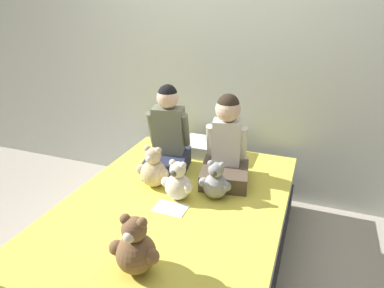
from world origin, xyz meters
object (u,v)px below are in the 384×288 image
(pillow_at_headboard, at_px, (211,149))
(teddy_bear_between_children, at_px, (178,183))
(teddy_bear_at_foot_of_bed, at_px, (135,248))
(sign_card, at_px, (170,208))
(teddy_bear_held_by_left_child, at_px, (153,169))
(bed, at_px, (175,231))
(child_on_right, at_px, (226,147))
(teddy_bear_held_by_right_child, at_px, (215,182))
(child_on_left, at_px, (168,138))

(pillow_at_headboard, bearing_deg, teddy_bear_between_children, -89.35)
(teddy_bear_at_foot_of_bed, distance_m, pillow_at_headboard, 1.43)
(teddy_bear_at_foot_of_bed, distance_m, sign_card, 0.57)
(teddy_bear_held_by_left_child, bearing_deg, bed, -29.83)
(teddy_bear_held_by_left_child, relative_size, teddy_bear_at_foot_of_bed, 0.96)
(teddy_bear_at_foot_of_bed, bearing_deg, teddy_bear_held_by_left_child, 109.54)
(child_on_right, xyz_separation_m, teddy_bear_held_by_left_child, (-0.45, -0.27, -0.13))
(teddy_bear_held_by_right_child, xyz_separation_m, teddy_bear_at_foot_of_bed, (-0.17, -0.78, 0.02))
(teddy_bear_held_by_right_child, distance_m, pillow_at_headboard, 0.69)
(child_on_right, bearing_deg, teddy_bear_between_children, -131.35)
(child_on_left, xyz_separation_m, sign_card, (0.24, -0.51, -0.26))
(child_on_left, relative_size, sign_card, 3.19)
(child_on_right, height_order, teddy_bear_held_by_right_child, child_on_right)
(teddy_bear_between_children, bearing_deg, bed, -94.45)
(bed, xyz_separation_m, teddy_bear_held_by_right_child, (0.24, 0.14, 0.36))
(bed, height_order, sign_card, sign_card)
(teddy_bear_held_by_right_child, bearing_deg, pillow_at_headboard, 111.98)
(child_on_left, distance_m, teddy_bear_between_children, 0.46)
(teddy_bear_between_children, height_order, pillow_at_headboard, teddy_bear_between_children)
(bed, relative_size, child_on_right, 3.01)
(teddy_bear_held_by_left_child, xyz_separation_m, teddy_bear_between_children, (0.23, -0.10, -0.01))
(pillow_at_headboard, distance_m, sign_card, 0.88)
(bed, distance_m, child_on_right, 0.69)
(child_on_right, distance_m, teddy_bear_held_by_right_child, 0.31)
(child_on_left, relative_size, teddy_bear_at_foot_of_bed, 2.11)
(child_on_left, height_order, pillow_at_headboard, child_on_left)
(bed, bearing_deg, child_on_left, 118.76)
(child_on_right, bearing_deg, sign_card, -124.04)
(teddy_bear_between_children, bearing_deg, teddy_bear_held_by_left_child, 164.06)
(teddy_bear_at_foot_of_bed, bearing_deg, bed, 95.42)
(child_on_right, relative_size, sign_card, 3.06)
(child_on_right, relative_size, teddy_bear_held_by_left_child, 2.11)
(teddy_bear_held_by_right_child, relative_size, teddy_bear_at_foot_of_bed, 0.85)
(teddy_bear_held_by_right_child, bearing_deg, teddy_bear_held_by_left_child, -178.02)
(bed, relative_size, pillow_at_headboard, 4.08)
(teddy_bear_held_by_left_child, distance_m, teddy_bear_held_by_right_child, 0.46)
(child_on_right, height_order, teddy_bear_between_children, child_on_right)
(teddy_bear_between_children, xyz_separation_m, pillow_at_headboard, (-0.01, 0.74, -0.06))
(child_on_left, bearing_deg, child_on_right, -10.55)
(child_on_right, xyz_separation_m, sign_card, (-0.22, -0.51, -0.26))
(teddy_bear_between_children, relative_size, sign_card, 1.33)
(teddy_bear_held_by_left_child, height_order, teddy_bear_at_foot_of_bed, teddy_bear_at_foot_of_bed)
(teddy_bear_held_by_left_child, distance_m, sign_card, 0.35)
(pillow_at_headboard, bearing_deg, sign_card, -89.31)
(child_on_left, bearing_deg, teddy_bear_at_foot_of_bed, -84.76)
(child_on_left, distance_m, pillow_at_headboard, 0.48)
(sign_card, bearing_deg, teddy_bear_between_children, 90.93)
(teddy_bear_held_by_left_child, xyz_separation_m, teddy_bear_at_foot_of_bed, (0.29, -0.78, 0.01))
(child_on_right, distance_m, teddy_bear_held_by_left_child, 0.54)
(teddy_bear_between_children, bearing_deg, sign_card, -81.44)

